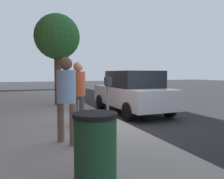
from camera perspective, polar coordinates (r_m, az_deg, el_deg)
The scene contains 9 objects.
ground_plane at distance 7.24m, azimuth 2.61°, elevation -9.18°, with size 80.00×80.00×0.00m, color #232326.
sidewalk_slab at distance 6.60m, azimuth -22.20°, elevation -10.15°, with size 28.00×6.00×0.15m, color gray.
parking_meter at distance 6.67m, azimuth -1.07°, elevation -0.19°, with size 0.36×0.12×1.41m.
pedestrian_at_meter at distance 6.47m, azimuth -8.58°, elevation 0.39°, with size 0.54×0.40×1.84m.
pedestrian_bystander at distance 4.88m, azimuth -11.59°, elevation -0.66°, with size 0.50×0.41×1.87m.
parked_sedan_near at distance 9.43m, azimuth 5.15°, elevation -0.57°, with size 4.43×2.02×1.77m.
street_tree at distance 11.17m, azimuth -13.82°, elevation 12.69°, with size 2.14×2.14×4.32m.
traffic_signal at distance 15.47m, azimuth -13.03°, elevation 7.42°, with size 0.24×0.44×3.60m.
trash_bin at distance 3.05m, azimuth -4.27°, elevation -15.31°, with size 0.59×0.59×1.01m.
Camera 1 is at (-6.41, 2.94, 1.68)m, focal length 35.84 mm.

